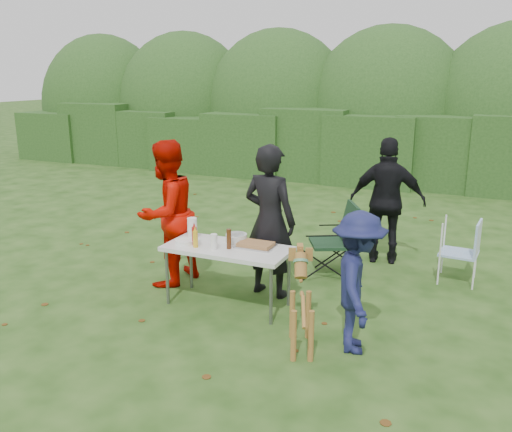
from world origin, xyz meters
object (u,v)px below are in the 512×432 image
at_px(person_black_puffy, 387,201).
at_px(beer_bottle, 229,239).
at_px(lawn_chair, 459,250).
at_px(ketchup_bottle, 194,236).
at_px(mustard_bottle, 195,239).
at_px(child, 358,283).
at_px(paper_towel_roll, 192,228).
at_px(folding_table, 227,251).
at_px(dog, 302,307).
at_px(person_red_jacket, 167,213).
at_px(person_cook, 270,221).
at_px(camping_chair, 332,239).

xyz_separation_m(person_black_puffy, beer_bottle, (-1.38, -2.39, -0.07)).
height_order(lawn_chair, ketchup_bottle, ketchup_bottle).
xyz_separation_m(person_black_puffy, mustard_bottle, (-1.76, -2.50, -0.09)).
height_order(person_black_puffy, child, person_black_puffy).
bearing_deg(person_black_puffy, lawn_chair, 150.95).
distance_m(person_black_puffy, paper_towel_roll, 2.96).
height_order(folding_table, dog, dog).
height_order(child, mustard_bottle, child).
distance_m(ketchup_bottle, beer_bottle, 0.45).
bearing_deg(beer_bottle, lawn_chair, 39.46).
distance_m(person_red_jacket, ketchup_bottle, 0.79).
relative_size(folding_table, person_cook, 0.78).
height_order(folding_table, person_cook, person_cook).
relative_size(camping_chair, mustard_bottle, 5.13).
xyz_separation_m(child, camping_chair, (-0.83, 1.95, -0.21)).
height_order(folding_table, person_red_jacket, person_red_jacket).
distance_m(person_black_puffy, ketchup_bottle, 3.04).
distance_m(child, dog, 0.61).
bearing_deg(camping_chair, beer_bottle, 35.25).
bearing_deg(dog, lawn_chair, -48.41).
xyz_separation_m(dog, lawn_chair, (1.31, 2.62, -0.02)).
xyz_separation_m(person_red_jacket, lawn_chair, (3.54, 1.62, -0.52)).
bearing_deg(person_cook, lawn_chair, -138.07).
bearing_deg(beer_bottle, child, -13.52).
distance_m(person_black_puffy, mustard_bottle, 3.06).
distance_m(person_black_puffy, lawn_chair, 1.23).
xyz_separation_m(camping_chair, ketchup_bottle, (-1.24, -1.60, 0.34)).
xyz_separation_m(person_red_jacket, dog, (2.23, -1.00, -0.50)).
xyz_separation_m(person_cook, dog, (0.85, -1.19, -0.50)).
relative_size(camping_chair, beer_bottle, 4.27).
bearing_deg(beer_bottle, paper_towel_roll, 162.86).
xyz_separation_m(ketchup_bottle, beer_bottle, (0.44, 0.04, 0.01)).
height_order(person_red_jacket, paper_towel_roll, person_red_jacket).
distance_m(person_cook, person_red_jacket, 1.39).
relative_size(folding_table, mustard_bottle, 7.50).
relative_size(person_red_jacket, beer_bottle, 7.99).
bearing_deg(child, mustard_bottle, 65.30).
height_order(dog, camping_chair, camping_chair).
height_order(person_red_jacket, lawn_chair, person_red_jacket).
height_order(lawn_chair, mustard_bottle, mustard_bottle).
bearing_deg(person_cook, person_red_jacket, 16.50).
height_order(beer_bottle, paper_towel_roll, paper_towel_roll).
bearing_deg(folding_table, ketchup_bottle, -167.15).
bearing_deg(mustard_bottle, paper_towel_roll, 126.19).
height_order(folding_table, person_black_puffy, person_black_puffy).
xyz_separation_m(lawn_chair, paper_towel_roll, (-3.04, -1.82, 0.44)).
bearing_deg(child, person_black_puffy, -11.54).
bearing_deg(person_cook, camping_chair, -109.51).
bearing_deg(child, paper_towel_roll, 58.68).
relative_size(lawn_chair, paper_towel_roll, 3.34).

